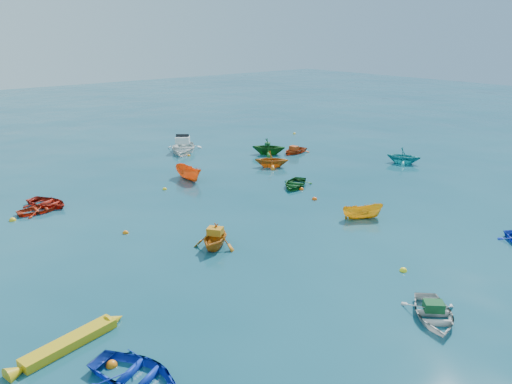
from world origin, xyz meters
TOP-DOWN VIEW (x-y plane):
  - ground at (0.00, 0.00)m, footprint 160.00×160.00m
  - dinghy_blue_sw at (-14.12, -6.17)m, footprint 3.36×3.77m
  - dinghy_white_near at (-3.80, -10.23)m, footprint 3.53×3.55m
  - dinghy_orange_w at (-6.46, 0.38)m, footprint 3.33×3.25m
  - sampan_yellow_mid at (2.44, -1.76)m, footprint 2.54×2.02m
  - dinghy_green_e at (3.65, 5.17)m, footprint 3.53×3.25m
  - dinghy_cyan_se at (14.86, 4.14)m, footprint 3.21×3.38m
  - dinghy_red_nw at (-11.70, 11.25)m, footprint 2.54×1.85m
  - sampan_orange_n at (-1.15, 11.29)m, footprint 1.22×2.99m
  - dinghy_green_n at (8.36, 13.43)m, footprint 3.74×3.78m
  - dinghy_red_ne at (10.46, 12.36)m, footprint 3.04×2.40m
  - dinghy_red_far at (-10.97, 12.04)m, footprint 3.10×3.54m
  - dinghy_orange_far at (5.80, 10.11)m, footprint 3.48×3.46m
  - kayak_yellow at (-15.08, -3.20)m, footprint 4.21×1.52m
  - motorboat_white at (3.05, 18.96)m, footprint 5.16×5.39m
  - tarp_green_a at (-3.73, -10.16)m, footprint 0.90×0.90m
  - tarp_orange_a at (-6.42, 0.41)m, footprint 0.90×0.94m
  - tarp_green_b at (8.29, 13.51)m, footprint 0.70×0.69m
  - tarp_orange_b at (10.36, 12.34)m, footprint 0.66×0.80m
  - buoy_or_a at (-14.42, -5.10)m, footprint 0.39×0.39m
  - buoy_ye_a at (-1.36, -7.19)m, footprint 0.35×0.35m
  - buoy_or_b at (2.70, 2.35)m, footprint 0.34×0.34m
  - buoy_ye_b at (-13.36, 10.74)m, footprint 0.38×0.38m
  - buoy_or_c at (-9.17, 4.90)m, footprint 0.33×0.33m
  - buoy_ye_c at (-4.92, 2.22)m, footprint 0.34×0.34m
  - buoy_or_d at (3.48, 4.37)m, footprint 0.35×0.35m
  - buoy_ye_d at (-3.72, 10.32)m, footprint 0.31×0.31m
  - buoy_or_e at (2.62, 17.32)m, footprint 0.31×0.31m
  - buoy_ye_e at (16.21, 18.41)m, footprint 0.30×0.30m

SIDE VIEW (x-z plane):
  - ground at x=0.00m, z-range 0.00..0.00m
  - dinghy_blue_sw at x=-14.12m, z-range -0.32..0.32m
  - dinghy_white_near at x=-3.80m, z-range -0.30..0.30m
  - dinghy_orange_w at x=-6.46m, z-range -0.67..0.67m
  - sampan_yellow_mid at x=2.44m, z-range -0.47..0.47m
  - dinghy_green_e at x=3.65m, z-range -0.30..0.30m
  - dinghy_cyan_se at x=14.86m, z-range -0.70..0.70m
  - dinghy_red_nw at x=-11.70m, z-range -0.26..0.26m
  - sampan_orange_n at x=-1.15m, z-range -0.57..0.57m
  - dinghy_green_n at x=8.36m, z-range -0.75..0.75m
  - dinghy_red_ne at x=10.46m, z-range -0.28..0.28m
  - dinghy_red_far at x=-10.97m, z-range -0.31..0.31m
  - dinghy_orange_far at x=5.80m, z-range -0.69..0.69m
  - kayak_yellow at x=-15.08m, z-range -0.21..0.21m
  - motorboat_white at x=3.05m, z-range -0.75..0.75m
  - buoy_or_a at x=-14.42m, z-range -0.19..0.19m
  - buoy_ye_a at x=-1.36m, z-range -0.17..0.17m
  - buoy_or_b at x=2.70m, z-range -0.17..0.17m
  - buoy_ye_b at x=-13.36m, z-range -0.19..0.19m
  - buoy_or_c at x=-9.17m, z-range -0.16..0.16m
  - buoy_ye_c at x=-4.92m, z-range -0.17..0.17m
  - buoy_or_d at x=3.48m, z-range -0.18..0.18m
  - buoy_ye_d at x=-3.72m, z-range -0.15..0.15m
  - buoy_or_e at x=2.62m, z-range -0.15..0.15m
  - buoy_ye_e at x=16.21m, z-range -0.15..0.15m
  - tarp_orange_b at x=10.36m, z-range 0.28..0.63m
  - tarp_green_a at x=-3.73m, z-range 0.30..0.65m
  - tarp_orange_a at x=-6.42m, z-range 0.67..1.03m
  - tarp_green_b at x=8.29m, z-range 0.75..1.03m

